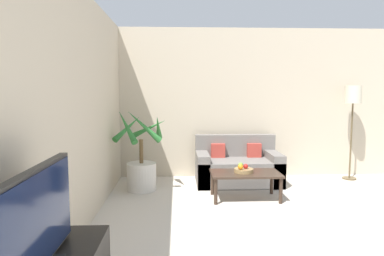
{
  "coord_description": "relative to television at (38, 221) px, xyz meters",
  "views": [
    {
      "loc": [
        -2.21,
        0.01,
        1.56
      ],
      "look_at": [
        -1.98,
        5.27,
        1.0
      ],
      "focal_mm": 32.0,
      "sensor_mm": 36.0,
      "label": 1
    }
  ],
  "objects": [
    {
      "name": "apple_red",
      "position": [
        1.74,
        3.02,
        -0.38
      ],
      "size": [
        0.07,
        0.07,
        0.07
      ],
      "color": "red",
      "rests_on": "fruit_bowl"
    },
    {
      "name": "wall_left",
      "position": [
        -0.31,
        1.29,
        0.49
      ],
      "size": [
        0.06,
        7.81,
        2.7
      ],
      "color": "beige",
      "rests_on": "ground_plane"
    },
    {
      "name": "wall_back",
      "position": [
        2.96,
        4.42,
        0.49
      ],
      "size": [
        8.09,
        0.06,
        2.7
      ],
      "color": "beige",
      "rests_on": "ground_plane"
    },
    {
      "name": "fruit_bowl",
      "position": [
        1.72,
        3.02,
        -0.44
      ],
      "size": [
        0.28,
        0.28,
        0.06
      ],
      "color": "#997A4C",
      "rests_on": "coffee_table"
    },
    {
      "name": "coffee_table",
      "position": [
        1.74,
        3.01,
        -0.52
      ],
      "size": [
        1.0,
        0.55,
        0.39
      ],
      "color": "#38281E",
      "rests_on": "ground_plane"
    },
    {
      "name": "floor_lamp",
      "position": [
        3.84,
        4.07,
        0.52
      ],
      "size": [
        0.27,
        0.27,
        1.67
      ],
      "color": "brown",
      "rests_on": "ground_plane"
    },
    {
      "name": "orange_fruit",
      "position": [
        1.66,
        2.97,
        -0.38
      ],
      "size": [
        0.08,
        0.08,
        0.08
      ],
      "color": "orange",
      "rests_on": "fruit_bowl"
    },
    {
      "name": "apple_green",
      "position": [
        1.68,
        3.1,
        -0.38
      ],
      "size": [
        0.08,
        0.08,
        0.08
      ],
      "color": "olive",
      "rests_on": "fruit_bowl"
    },
    {
      "name": "sofa_loveseat",
      "position": [
        1.78,
        3.89,
        -0.59
      ],
      "size": [
        1.41,
        0.8,
        0.8
      ],
      "color": "slate",
      "rests_on": "ground_plane"
    },
    {
      "name": "potted_palm",
      "position": [
        0.18,
        3.54,
        -0.44
      ],
      "size": [
        0.86,
        0.85,
        1.31
      ],
      "color": "beige",
      "rests_on": "ground_plane"
    },
    {
      "name": "television",
      "position": [
        0.0,
        0.0,
        0.0
      ],
      "size": [
        0.18,
        0.94,
        0.58
      ],
      "color": "black",
      "rests_on": "tv_console"
    }
  ]
}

